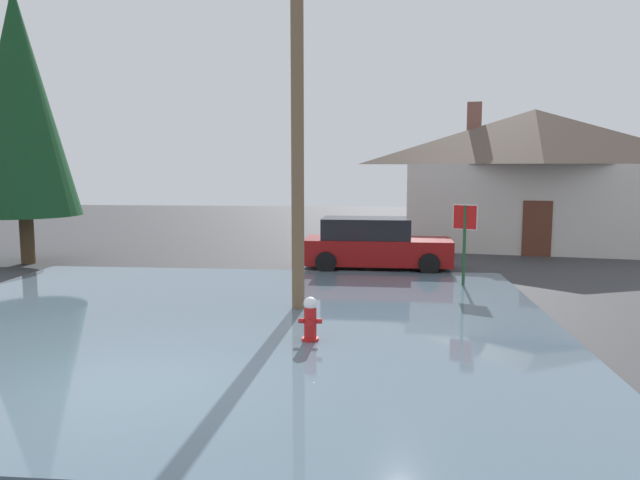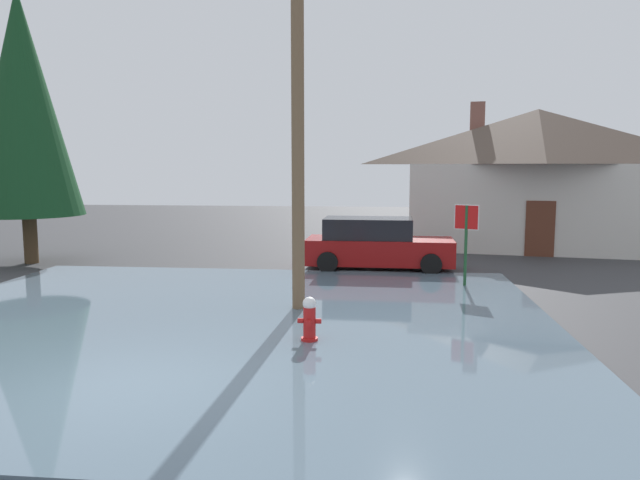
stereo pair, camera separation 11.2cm
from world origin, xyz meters
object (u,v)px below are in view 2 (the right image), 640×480
Objects in this scene: fire_hydrant at (309,321)px; parked_car at (376,245)px; house at (536,176)px; stop_sign_far at (466,229)px; utility_pole at (298,117)px; pine_tree_mid_left at (22,103)px.

parked_car reaches higher than fire_hydrant.
stop_sign_far is at bearing -114.05° from house.
utility_pole reaches higher than house.
house is at bearing 55.79° from utility_pole.
utility_pole is 5.74m from stop_sign_far.
house is at bearing 43.66° from parked_car.
parked_car is 12.33m from pine_tree_mid_left.
parked_car is (1.15, 8.20, 0.34)m from fire_hydrant.
stop_sign_far is at bearing -48.63° from parked_car.
utility_pole is 6.92m from parked_car.
stop_sign_far reaches higher than fire_hydrant.
pine_tree_mid_left is at bearing 149.86° from utility_pole.
utility_pole is at bearing 102.29° from fire_hydrant.
stop_sign_far is 0.48× the size of parked_car.
fire_hydrant is 4.61m from utility_pole.
stop_sign_far is 3.69m from parked_car.
house is at bearing 62.41° from fire_hydrant.
utility_pole is at bearing -124.21° from house.
pine_tree_mid_left is (-13.87, 2.68, 3.69)m from stop_sign_far.
utility_pole is at bearing -143.53° from stop_sign_far.
parked_car is (-6.26, -5.97, -2.06)m from house.
fire_hydrant is 6.63m from stop_sign_far.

